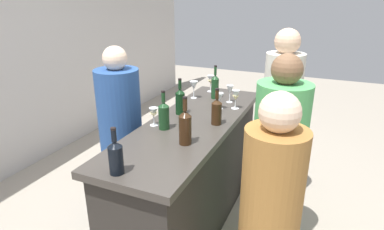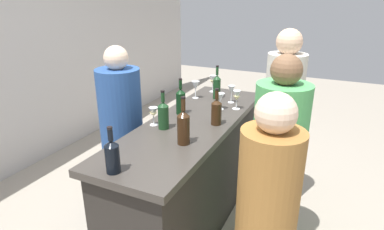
{
  "view_description": "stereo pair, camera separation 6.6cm",
  "coord_description": "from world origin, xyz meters",
  "px_view_note": "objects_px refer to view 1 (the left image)",
  "views": [
    {
      "loc": [
        -2.16,
        -0.95,
        1.89
      ],
      "look_at": [
        0.0,
        0.0,
        1.01
      ],
      "focal_mm": 30.32,
      "sensor_mm": 36.0,
      "label": 1
    },
    {
      "loc": [
        -2.13,
        -1.01,
        1.89
      ],
      "look_at": [
        0.0,
        0.0,
        1.01
      ],
      "focal_mm": 30.32,
      "sensor_mm": 36.0,
      "label": 2
    }
  ],
  "objects_px": {
    "wine_glass_far_center": "(194,86)",
    "person_left_guest": "(269,221)",
    "wine_bottle_second_left_amber_brown": "(185,126)",
    "wine_bottle_center_olive_green": "(164,115)",
    "person_center_guest": "(277,168)",
    "wine_bottle_leftmost_near_black": "(116,156)",
    "person_server_behind": "(122,141)",
    "wine_glass_near_left": "(236,96)",
    "wine_glass_far_right": "(154,113)",
    "wine_glass_near_right": "(219,98)",
    "person_right_guest": "(279,128)",
    "wine_glass_near_center": "(230,90)",
    "wine_bottle_far_right_olive_green": "(215,86)",
    "wine_bottle_rightmost_dark_green": "(180,101)",
    "wine_glass_far_left": "(211,81)",
    "wine_bottle_second_right_amber_brown": "(217,111)"
  },
  "relations": [
    {
      "from": "wine_glass_near_right",
      "to": "wine_glass_far_right",
      "type": "relative_size",
      "value": 1.01
    },
    {
      "from": "wine_bottle_second_right_amber_brown",
      "to": "wine_glass_far_center",
      "type": "relative_size",
      "value": 1.7
    },
    {
      "from": "wine_glass_far_center",
      "to": "person_left_guest",
      "type": "height_order",
      "value": "person_left_guest"
    },
    {
      "from": "wine_glass_near_right",
      "to": "person_right_guest",
      "type": "height_order",
      "value": "person_right_guest"
    },
    {
      "from": "wine_bottle_center_olive_green",
      "to": "person_right_guest",
      "type": "relative_size",
      "value": 0.18
    },
    {
      "from": "wine_bottle_rightmost_dark_green",
      "to": "wine_bottle_far_right_olive_green",
      "type": "height_order",
      "value": "wine_bottle_far_right_olive_green"
    },
    {
      "from": "wine_bottle_second_left_amber_brown",
      "to": "wine_bottle_leftmost_near_black",
      "type": "bearing_deg",
      "value": 159.17
    },
    {
      "from": "wine_bottle_second_left_amber_brown",
      "to": "person_left_guest",
      "type": "bearing_deg",
      "value": -106.23
    },
    {
      "from": "wine_glass_near_left",
      "to": "wine_glass_far_right",
      "type": "relative_size",
      "value": 1.17
    },
    {
      "from": "wine_bottle_center_olive_green",
      "to": "person_center_guest",
      "type": "distance_m",
      "value": 0.91
    },
    {
      "from": "wine_glass_near_left",
      "to": "wine_glass_far_right",
      "type": "distance_m",
      "value": 0.76
    },
    {
      "from": "wine_bottle_center_olive_green",
      "to": "wine_bottle_second_left_amber_brown",
      "type": "bearing_deg",
      "value": -124.13
    },
    {
      "from": "wine_glass_near_left",
      "to": "wine_glass_near_right",
      "type": "height_order",
      "value": "wine_glass_near_left"
    },
    {
      "from": "wine_bottle_center_olive_green",
      "to": "wine_glass_far_center",
      "type": "height_order",
      "value": "wine_bottle_center_olive_green"
    },
    {
      "from": "person_left_guest",
      "to": "person_center_guest",
      "type": "height_order",
      "value": "person_center_guest"
    },
    {
      "from": "wine_bottle_second_right_amber_brown",
      "to": "person_server_behind",
      "type": "distance_m",
      "value": 0.91
    },
    {
      "from": "wine_glass_near_left",
      "to": "wine_glass_near_center",
      "type": "xyz_separation_m",
      "value": [
        0.15,
        0.1,
        0.0
      ]
    },
    {
      "from": "wine_bottle_far_right_olive_green",
      "to": "person_left_guest",
      "type": "distance_m",
      "value": 1.49
    },
    {
      "from": "wine_bottle_leftmost_near_black",
      "to": "person_left_guest",
      "type": "xyz_separation_m",
      "value": [
        0.32,
        -0.8,
        -0.4
      ]
    },
    {
      "from": "wine_bottle_second_left_amber_brown",
      "to": "wine_bottle_center_olive_green",
      "type": "relative_size",
      "value": 1.12
    },
    {
      "from": "wine_bottle_second_right_amber_brown",
      "to": "wine_glass_near_center",
      "type": "xyz_separation_m",
      "value": [
        0.55,
        0.07,
        0.01
      ]
    },
    {
      "from": "wine_glass_near_right",
      "to": "wine_glass_far_right",
      "type": "height_order",
      "value": "wine_glass_near_right"
    },
    {
      "from": "wine_bottle_second_left_amber_brown",
      "to": "person_left_guest",
      "type": "height_order",
      "value": "person_left_guest"
    },
    {
      "from": "wine_bottle_second_right_amber_brown",
      "to": "wine_glass_far_center",
      "type": "distance_m",
      "value": 0.68
    },
    {
      "from": "wine_bottle_center_olive_green",
      "to": "wine_bottle_rightmost_dark_green",
      "type": "bearing_deg",
      "value": 5.0
    },
    {
      "from": "wine_bottle_center_olive_green",
      "to": "wine_glass_near_right",
      "type": "height_order",
      "value": "wine_bottle_center_olive_green"
    },
    {
      "from": "wine_glass_near_center",
      "to": "wine_bottle_second_left_amber_brown",
      "type": "bearing_deg",
      "value": 179.82
    },
    {
      "from": "wine_glass_near_center",
      "to": "person_center_guest",
      "type": "height_order",
      "value": "person_center_guest"
    },
    {
      "from": "wine_glass_far_right",
      "to": "person_right_guest",
      "type": "relative_size",
      "value": 0.09
    },
    {
      "from": "wine_glass_far_right",
      "to": "person_center_guest",
      "type": "xyz_separation_m",
      "value": [
        0.19,
        -0.91,
        -0.35
      ]
    },
    {
      "from": "person_center_guest",
      "to": "person_right_guest",
      "type": "xyz_separation_m",
      "value": [
        0.62,
        0.1,
        0.06
      ]
    },
    {
      "from": "wine_glass_far_left",
      "to": "person_right_guest",
      "type": "bearing_deg",
      "value": -105.98
    },
    {
      "from": "wine_glass_near_left",
      "to": "wine_glass_far_center",
      "type": "height_order",
      "value": "same"
    },
    {
      "from": "wine_glass_far_right",
      "to": "person_center_guest",
      "type": "bearing_deg",
      "value": -78.19
    },
    {
      "from": "wine_glass_far_center",
      "to": "person_center_guest",
      "type": "xyz_separation_m",
      "value": [
        -0.56,
        -0.9,
        -0.38
      ]
    },
    {
      "from": "wine_bottle_second_left_amber_brown",
      "to": "wine_glass_far_right",
      "type": "relative_size",
      "value": 2.31
    },
    {
      "from": "person_right_guest",
      "to": "person_center_guest",
      "type": "bearing_deg",
      "value": 78.92
    },
    {
      "from": "wine_bottle_center_olive_green",
      "to": "wine_bottle_rightmost_dark_green",
      "type": "xyz_separation_m",
      "value": [
        0.33,
        0.03,
        0.0
      ]
    },
    {
      "from": "wine_bottle_leftmost_near_black",
      "to": "wine_bottle_second_left_amber_brown",
      "type": "xyz_separation_m",
      "value": [
        0.49,
        -0.19,
        0.02
      ]
    },
    {
      "from": "wine_glass_far_center",
      "to": "person_left_guest",
      "type": "relative_size",
      "value": 0.11
    },
    {
      "from": "wine_bottle_second_left_amber_brown",
      "to": "person_center_guest",
      "type": "relative_size",
      "value": 0.21
    },
    {
      "from": "wine_glass_near_right",
      "to": "wine_glass_far_left",
      "type": "xyz_separation_m",
      "value": [
        0.47,
        0.25,
        0.01
      ]
    },
    {
      "from": "wine_bottle_rightmost_dark_green",
      "to": "person_server_behind",
      "type": "relative_size",
      "value": 0.2
    },
    {
      "from": "wine_glass_near_center",
      "to": "person_right_guest",
      "type": "distance_m",
      "value": 0.55
    },
    {
      "from": "wine_bottle_far_right_olive_green",
      "to": "wine_glass_near_right",
      "type": "xyz_separation_m",
      "value": [
        -0.28,
        -0.14,
        -0.02
      ]
    },
    {
      "from": "wine_bottle_second_left_amber_brown",
      "to": "wine_bottle_second_right_amber_brown",
      "type": "bearing_deg",
      "value": -9.89
    },
    {
      "from": "wine_bottle_second_right_amber_brown",
      "to": "person_server_behind",
      "type": "bearing_deg",
      "value": 96.13
    },
    {
      "from": "wine_bottle_leftmost_near_black",
      "to": "person_right_guest",
      "type": "bearing_deg",
      "value": -23.41
    },
    {
      "from": "wine_bottle_center_olive_green",
      "to": "wine_glass_far_center",
      "type": "xyz_separation_m",
      "value": [
        0.77,
        0.1,
        0.01
      ]
    },
    {
      "from": "person_left_guest",
      "to": "person_server_behind",
      "type": "relative_size",
      "value": 0.95
    }
  ]
}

